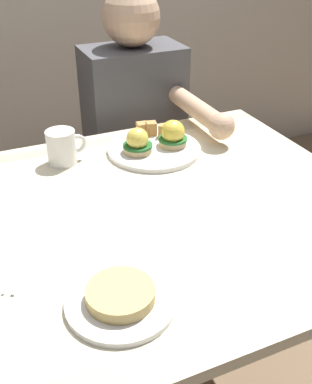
# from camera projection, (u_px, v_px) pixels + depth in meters

# --- Properties ---
(dining_table) EXTENTS (1.20, 0.90, 0.74)m
(dining_table) POSITION_uv_depth(u_px,v_px,m) (128.00, 250.00, 1.13)
(dining_table) COLOR beige
(dining_table) RESTS_ON ground_plane
(eggs_benedict_plate) EXTENTS (0.27, 0.27, 0.09)m
(eggs_benedict_plate) POSITION_uv_depth(u_px,v_px,m) (155.00, 143.00, 1.34)
(eggs_benedict_plate) COLOR white
(eggs_benedict_plate) RESTS_ON dining_table
(coffee_mug) EXTENTS (0.11, 0.08, 0.09)m
(coffee_mug) POSITION_uv_depth(u_px,v_px,m) (62.00, 146.00, 1.26)
(coffee_mug) COLOR white
(coffee_mug) RESTS_ON dining_table
(fork) EXTENTS (0.09, 0.14, 0.00)m
(fork) POSITION_uv_depth(u_px,v_px,m) (1.00, 308.00, 0.82)
(fork) COLOR silver
(fork) RESTS_ON dining_table
(side_plate) EXTENTS (0.20, 0.20, 0.04)m
(side_plate) POSITION_uv_depth(u_px,v_px,m) (121.00, 298.00, 0.82)
(side_plate) COLOR white
(side_plate) RESTS_ON dining_table
(diner_person) EXTENTS (0.34, 0.54, 1.14)m
(diner_person) POSITION_uv_depth(u_px,v_px,m) (138.00, 132.00, 1.68)
(diner_person) COLOR #33333D
(diner_person) RESTS_ON ground_plane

